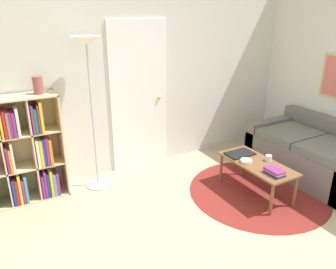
{
  "coord_description": "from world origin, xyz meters",
  "views": [
    {
      "loc": [
        -1.72,
        -1.55,
        2.11
      ],
      "look_at": [
        -0.13,
        1.32,
        0.85
      ],
      "focal_mm": 35.0,
      "sensor_mm": 36.0,
      "label": 1
    }
  ],
  "objects": [
    {
      "name": "couch",
      "position": [
        1.97,
        1.02,
        0.28
      ],
      "size": [
        0.92,
        1.6,
        0.72
      ],
      "color": "#66605B",
      "rests_on": "ground_plane"
    },
    {
      "name": "rug",
      "position": [
        0.96,
        1.0,
        0.0
      ],
      "size": [
        1.69,
        1.69,
        0.01
      ],
      "color": "maroon",
      "rests_on": "ground_plane"
    },
    {
      "name": "coffee_table",
      "position": [
        0.9,
        1.0,
        0.36
      ],
      "size": [
        0.44,
        0.96,
        0.41
      ],
      "color": "brown",
      "rests_on": "ground_plane"
    },
    {
      "name": "wall_back",
      "position": [
        0.0,
        2.43,
        1.29
      ],
      "size": [
        7.78,
        0.11,
        2.6
      ],
      "color": "silver",
      "rests_on": "ground_plane"
    },
    {
      "name": "vase_on_shelf",
      "position": [
        -1.25,
        2.22,
        1.34
      ],
      "size": [
        0.11,
        0.11,
        0.19
      ],
      "color": "#934C47",
      "rests_on": "bookshelf"
    },
    {
      "name": "laptop",
      "position": [
        0.88,
        1.29,
        0.42
      ],
      "size": [
        0.35,
        0.23,
        0.02
      ],
      "color": "black",
      "rests_on": "coffee_table"
    },
    {
      "name": "cup",
      "position": [
        1.06,
        0.98,
        0.44
      ],
      "size": [
        0.07,
        0.07,
        0.07
      ],
      "color": "white",
      "rests_on": "coffee_table"
    },
    {
      "name": "bookshelf",
      "position": [
        -1.59,
        2.22,
        0.59
      ],
      "size": [
        0.97,
        0.34,
        1.24
      ],
      "color": "beige",
      "rests_on": "ground_plane"
    },
    {
      "name": "book_stack_on_table",
      "position": [
        0.86,
        0.69,
        0.44
      ],
      "size": [
        0.14,
        0.22,
        0.06
      ],
      "color": "navy",
      "rests_on": "coffee_table"
    },
    {
      "name": "bowl",
      "position": [
        0.79,
        1.07,
        0.43
      ],
      "size": [
        0.14,
        0.14,
        0.04
      ],
      "color": "silver",
      "rests_on": "coffee_table"
    },
    {
      "name": "floor_lamp",
      "position": [
        -0.71,
        2.12,
        1.55
      ],
      "size": [
        0.34,
        0.34,
        1.84
      ],
      "color": "#B7B7BC",
      "rests_on": "ground_plane"
    }
  ]
}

